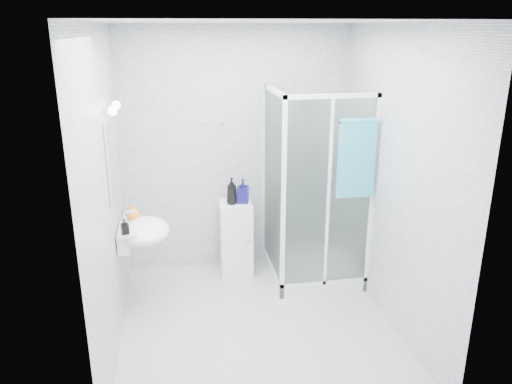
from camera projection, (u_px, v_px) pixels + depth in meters
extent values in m
cube|color=silver|center=(257.00, 188.00, 4.10)|extent=(2.40, 2.60, 2.60)
cube|color=#B6B8BB|center=(257.00, 324.00, 4.51)|extent=(2.40, 2.60, 0.01)
cube|color=white|center=(257.00, 22.00, 3.69)|extent=(2.40, 2.60, 0.01)
cube|color=white|center=(312.00, 270.00, 5.40)|extent=(0.90, 0.90, 0.12)
cube|color=white|center=(275.00, 91.00, 4.73)|extent=(0.04, 0.90, 0.04)
cube|color=white|center=(333.00, 96.00, 4.40)|extent=(0.90, 0.04, 0.04)
cube|color=white|center=(283.00, 203.00, 4.64)|extent=(0.04, 0.04, 2.00)
cube|color=white|center=(273.00, 186.00, 5.03)|extent=(0.02, 0.82, 1.84)
cube|color=white|center=(328.00, 197.00, 4.68)|extent=(0.82, 0.02, 1.84)
cube|color=white|center=(328.00, 197.00, 4.69)|extent=(0.03, 0.04, 1.84)
cylinder|color=silver|center=(306.00, 145.00, 5.36)|extent=(0.02, 0.02, 1.00)
cylinder|color=silver|center=(308.00, 102.00, 5.19)|extent=(0.09, 0.05, 0.09)
cylinder|color=silver|center=(309.00, 171.00, 5.49)|extent=(0.12, 0.04, 0.12)
cylinder|color=silver|center=(363.00, 119.00, 4.47)|extent=(0.03, 0.05, 0.03)
cube|color=white|center=(125.00, 237.00, 4.51)|extent=(0.10, 0.40, 0.18)
ellipsoid|color=white|center=(145.00, 231.00, 4.52)|extent=(0.46, 0.56, 0.20)
cube|color=white|center=(131.00, 227.00, 4.49)|extent=(0.16, 0.50, 0.02)
cylinder|color=silver|center=(123.00, 219.00, 4.46)|extent=(0.04, 0.04, 0.16)
cylinder|color=silver|center=(128.00, 212.00, 4.44)|extent=(0.12, 0.02, 0.02)
cube|color=white|center=(112.00, 157.00, 4.27)|extent=(0.02, 0.60, 0.70)
cylinder|color=silver|center=(107.00, 111.00, 3.99)|extent=(0.05, 0.04, 0.04)
sphere|color=white|center=(112.00, 111.00, 3.99)|extent=(0.08, 0.08, 0.08)
cylinder|color=silver|center=(111.00, 105.00, 4.29)|extent=(0.05, 0.04, 0.04)
sphere|color=white|center=(116.00, 105.00, 4.29)|extent=(0.08, 0.08, 0.08)
cylinder|color=silver|center=(203.00, 123.00, 5.13)|extent=(0.02, 0.04, 0.02)
sphere|color=silver|center=(203.00, 123.00, 5.11)|extent=(0.03, 0.03, 0.03)
cylinder|color=silver|center=(222.00, 122.00, 5.16)|extent=(0.02, 0.04, 0.02)
sphere|color=silver|center=(222.00, 123.00, 5.14)|extent=(0.03, 0.03, 0.03)
cube|color=white|center=(236.00, 238.00, 5.35)|extent=(0.35, 0.35, 0.81)
cube|color=white|center=(238.00, 244.00, 5.20)|extent=(0.30, 0.02, 0.69)
sphere|color=gold|center=(248.00, 241.00, 5.19)|extent=(0.03, 0.03, 0.03)
cube|color=teal|center=(356.00, 160.00, 4.56)|extent=(0.35, 0.04, 0.72)
cylinder|color=teal|center=(359.00, 121.00, 4.45)|extent=(0.35, 0.05, 0.05)
imported|color=black|center=(232.00, 191.00, 5.14)|extent=(0.12, 0.12, 0.28)
imported|color=#110D52|center=(243.00, 191.00, 5.19)|extent=(0.14, 0.15, 0.26)
imported|color=orange|center=(133.00, 212.00, 4.58)|extent=(0.13, 0.13, 0.16)
imported|color=black|center=(125.00, 227.00, 4.28)|extent=(0.08, 0.08, 0.14)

